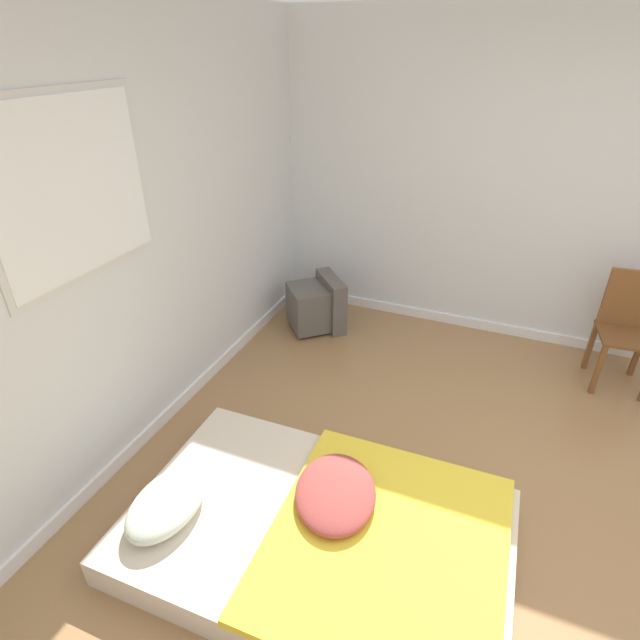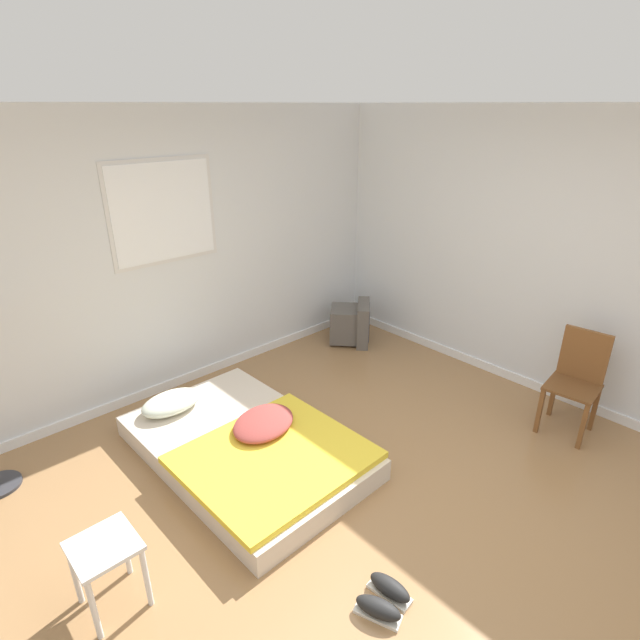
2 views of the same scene
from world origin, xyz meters
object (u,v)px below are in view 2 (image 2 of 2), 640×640
at_px(sneaker_pair, 384,598).
at_px(mattress_bed, 246,445).
at_px(crt_tv, 352,323).
at_px(side_stool, 106,558).
at_px(wooden_chair, 578,375).

bearing_deg(sneaker_pair, mattress_bed, 83.62).
distance_m(crt_tv, side_stool, 3.71).
xyz_separation_m(wooden_chair, side_stool, (-3.57, 1.01, -0.16)).
bearing_deg(mattress_bed, wooden_chair, -34.02).
bearing_deg(wooden_chair, sneaker_pair, -179.30).
xyz_separation_m(mattress_bed, crt_tv, (2.14, 0.90, 0.11)).
xyz_separation_m(crt_tv, sneaker_pair, (-2.31, -2.48, -0.18)).
distance_m(wooden_chair, side_stool, 3.71).
bearing_deg(crt_tv, wooden_chair, -86.26).
bearing_deg(side_stool, crt_tv, 22.99).
relative_size(crt_tv, sneaker_pair, 1.96).
height_order(mattress_bed, sneaker_pair, mattress_bed).
bearing_deg(wooden_chair, side_stool, 164.27).
xyz_separation_m(mattress_bed, wooden_chair, (2.30, -1.55, 0.39)).
bearing_deg(wooden_chair, mattress_bed, 145.98).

